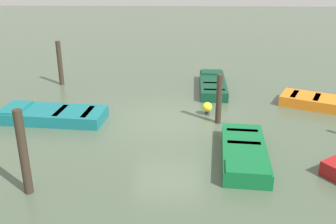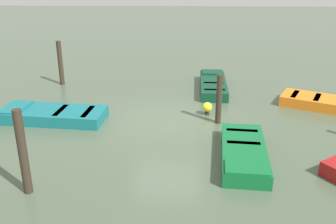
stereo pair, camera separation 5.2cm
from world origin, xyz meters
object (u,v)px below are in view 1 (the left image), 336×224
object	(u,v)px
rowboat_teal	(53,115)
marker_buoy	(207,107)
rowboat_green	(244,152)
rowboat_orange	(323,102)
mooring_piling_near_left	(60,63)
mooring_piling_far_left	(23,153)
rowboat_dark_green	(213,85)
mooring_piling_far_right	(219,99)

from	to	relation	value
rowboat_teal	marker_buoy	size ratio (longest dim) A/B	7.86
rowboat_green	marker_buoy	world-z (taller)	marker_buoy
rowboat_orange	mooring_piling_near_left	size ratio (longest dim) A/B	1.65
rowboat_teal	mooring_piling_far_left	world-z (taller)	mooring_piling_far_left
mooring_piling_near_left	marker_buoy	bearing A→B (deg)	-29.16
rowboat_dark_green	rowboat_orange	distance (m)	4.67
rowboat_green	mooring_piling_far_right	xyz separation A→B (m)	(-0.49, 2.69, 0.66)
mooring_piling_far_right	rowboat_dark_green	bearing A→B (deg)	88.16
mooring_piling_far_left	marker_buoy	distance (m)	7.16
rowboat_teal	mooring_piling_far_left	xyz separation A→B (m)	(0.86, -4.62, 0.87)
rowboat_green	rowboat_teal	size ratio (longest dim) A/B	0.89
rowboat_orange	mooring_piling_far_right	world-z (taller)	mooring_piling_far_right
rowboat_green	mooring_piling_near_left	world-z (taller)	mooring_piling_near_left
mooring_piling_near_left	marker_buoy	world-z (taller)	mooring_piling_near_left
mooring_piling_far_left	marker_buoy	world-z (taller)	mooring_piling_far_left
mooring_piling_near_left	mooring_piling_far_right	size ratio (longest dim) A/B	1.15
rowboat_dark_green	mooring_piling_near_left	bearing A→B (deg)	87.68
mooring_piling_near_left	marker_buoy	xyz separation A→B (m)	(6.51, -3.63, -0.73)
mooring_piling_near_left	mooring_piling_far_left	xyz separation A→B (m)	(1.80, -8.96, 0.07)
rowboat_dark_green	marker_buoy	bearing A→B (deg)	173.76
rowboat_green	rowboat_orange	bearing A→B (deg)	144.73
rowboat_orange	mooring_piling_near_left	distance (m)	11.44
rowboat_teal	rowboat_green	bearing A→B (deg)	162.10
rowboat_dark_green	mooring_piling_near_left	distance (m)	7.03
rowboat_orange	mooring_piling_near_left	bearing A→B (deg)	-167.85
rowboat_orange	mooring_piling_far_right	size ratio (longest dim) A/B	1.90
rowboat_orange	rowboat_teal	size ratio (longest dim) A/B	0.89
rowboat_green	mooring_piling_far_left	bearing A→B (deg)	-65.85
mooring_piling_far_left	mooring_piling_far_right	xyz separation A→B (m)	(5.04, 4.56, -0.21)
mooring_piling_far_right	marker_buoy	xyz separation A→B (m)	(-0.33, 0.77, -0.59)
rowboat_orange	rowboat_dark_green	bearing A→B (deg)	177.80
mooring_piling_near_left	marker_buoy	distance (m)	7.49
mooring_piling_far_right	marker_buoy	distance (m)	1.03
rowboat_green	marker_buoy	xyz separation A→B (m)	(-0.82, 3.46, 0.07)
rowboat_green	marker_buoy	distance (m)	3.56
rowboat_green	rowboat_teal	world-z (taller)	same
rowboat_orange	mooring_piling_near_left	world-z (taller)	mooring_piling_near_left
rowboat_dark_green	rowboat_teal	distance (m)	7.12
rowboat_orange	rowboat_teal	distance (m)	10.25
rowboat_teal	mooring_piling_near_left	xyz separation A→B (m)	(-0.94, 4.35, 0.80)
rowboat_green	rowboat_dark_green	size ratio (longest dim) A/B	0.94
rowboat_dark_green	rowboat_orange	xyz separation A→B (m)	(4.11, -2.21, 0.00)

